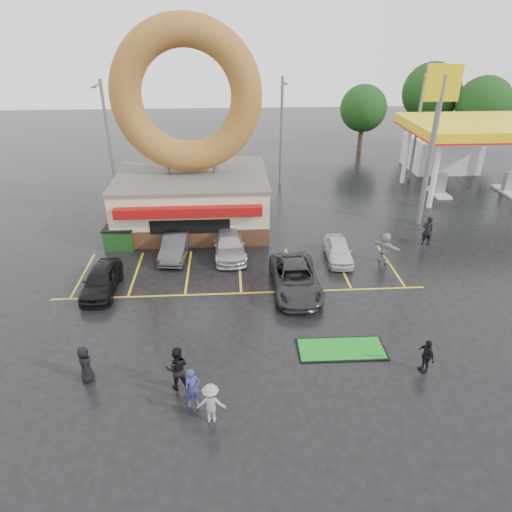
{
  "coord_description": "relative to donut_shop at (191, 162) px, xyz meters",
  "views": [
    {
      "loc": [
        -0.49,
        -17.31,
        13.11
      ],
      "look_at": [
        0.8,
        3.45,
        2.2
      ],
      "focal_mm": 32.0,
      "sensor_mm": 36.0,
      "label": 1
    }
  ],
  "objects": [
    {
      "name": "ground",
      "position": [
        3.0,
        -12.97,
        -4.46
      ],
      "size": [
        120.0,
        120.0,
        0.0
      ],
      "primitive_type": "plane",
      "color": "black",
      "rests_on": "ground"
    },
    {
      "name": "donut_shop",
      "position": [
        0.0,
        0.0,
        0.0
      ],
      "size": [
        10.2,
        8.7,
        13.5
      ],
      "color": "#472B19",
      "rests_on": "ground"
    },
    {
      "name": "gas_station",
      "position": [
        23.0,
        7.97,
        -0.77
      ],
      "size": [
        12.3,
        13.65,
        5.9
      ],
      "color": "silver",
      "rests_on": "ground"
    },
    {
      "name": "shell_sign",
      "position": [
        16.0,
        -0.97,
        2.91
      ],
      "size": [
        2.2,
        0.36,
        10.6
      ],
      "color": "slate",
      "rests_on": "ground"
    },
    {
      "name": "streetlight_left",
      "position": [
        -7.0,
        6.95,
        0.32
      ],
      "size": [
        0.4,
        2.21,
        9.0
      ],
      "color": "slate",
      "rests_on": "ground"
    },
    {
      "name": "streetlight_mid",
      "position": [
        7.0,
        7.95,
        0.32
      ],
      "size": [
        0.4,
        2.21,
        9.0
      ],
      "color": "slate",
      "rests_on": "ground"
    },
    {
      "name": "streetlight_right",
      "position": [
        19.0,
        8.95,
        0.32
      ],
      "size": [
        0.4,
        2.21,
        9.0
      ],
      "color": "slate",
      "rests_on": "ground"
    },
    {
      "name": "tree_far_a",
      "position": [
        29.0,
        17.03,
        0.72
      ],
      "size": [
        5.6,
        5.6,
        8.0
      ],
      "color": "#332114",
      "rests_on": "ground"
    },
    {
      "name": "tree_far_c",
      "position": [
        25.0,
        21.03,
        1.37
      ],
      "size": [
        6.3,
        6.3,
        9.0
      ],
      "color": "#332114",
      "rests_on": "ground"
    },
    {
      "name": "tree_far_d",
      "position": [
        17.0,
        19.03,
        0.07
      ],
      "size": [
        4.9,
        4.9,
        7.0
      ],
      "color": "#332114",
      "rests_on": "ground"
    },
    {
      "name": "car_black",
      "position": [
        -4.43,
        -8.89,
        -3.77
      ],
      "size": [
        1.73,
        4.1,
        1.39
      ],
      "primitive_type": "imported",
      "rotation": [
        0.0,
        0.0,
        -0.02
      ],
      "color": "black",
      "rests_on": "ground"
    },
    {
      "name": "car_dgrey",
      "position": [
        -0.87,
        -4.97,
        -3.79
      ],
      "size": [
        1.79,
        4.22,
        1.35
      ],
      "primitive_type": "imported",
      "rotation": [
        0.0,
        0.0,
        -0.09
      ],
      "color": "#2E2E30",
      "rests_on": "ground"
    },
    {
      "name": "car_silver",
      "position": [
        2.42,
        -4.97,
        -3.79
      ],
      "size": [
        2.18,
        4.75,
        1.34
      ],
      "primitive_type": "imported",
      "rotation": [
        0.0,
        0.0,
        0.07
      ],
      "color": "#9F9FA3",
      "rests_on": "ground"
    },
    {
      "name": "car_grey",
      "position": [
        5.91,
        -9.47,
        -3.73
      ],
      "size": [
        2.46,
        5.29,
        1.47
      ],
      "primitive_type": "imported",
      "rotation": [
        0.0,
        0.0,
        0.0
      ],
      "color": "#29292B",
      "rests_on": "ground"
    },
    {
      "name": "car_white",
      "position": [
        9.0,
        -6.07,
        -3.84
      ],
      "size": [
        1.71,
        3.77,
        1.25
      ],
      "primitive_type": "imported",
      "rotation": [
        0.0,
        0.0,
        -0.06
      ],
      "color": "silver",
      "rests_on": "ground"
    },
    {
      "name": "person_blue",
      "position": [
        0.93,
        -17.35,
        -3.65
      ],
      "size": [
        0.67,
        0.52,
        1.63
      ],
      "primitive_type": "imported",
      "rotation": [
        0.0,
        0.0,
        0.24
      ],
      "color": "navy",
      "rests_on": "ground"
    },
    {
      "name": "person_blackjkt",
      "position": [
        0.29,
        -16.4,
        -3.5
      ],
      "size": [
        0.97,
        0.77,
        1.93
      ],
      "primitive_type": "imported",
      "rotation": [
        0.0,
        0.0,
        3.19
      ],
      "color": "black",
      "rests_on": "ground"
    },
    {
      "name": "person_hoodie",
      "position": [
        1.64,
        -18.17,
        -3.64
      ],
      "size": [
        1.1,
        0.68,
        1.65
      ],
      "primitive_type": "imported",
      "rotation": [
        0.0,
        0.0,
        3.08
      ],
      "color": "gray",
      "rests_on": "ground"
    },
    {
      "name": "person_bystander",
      "position": [
        -3.44,
        -15.76,
        -3.65
      ],
      "size": [
        0.75,
        0.92,
        1.63
      ],
      "primitive_type": "imported",
      "rotation": [
        0.0,
        0.0,
        1.9
      ],
      "color": "black",
      "rests_on": "ground"
    },
    {
      "name": "person_cameraman",
      "position": [
        10.41,
        -16.06,
        -3.69
      ],
      "size": [
        0.6,
        0.97,
        1.55
      ],
      "primitive_type": "imported",
      "rotation": [
        0.0,
        0.0,
        -1.31
      ],
      "color": "black",
      "rests_on": "ground"
    },
    {
      "name": "person_walker_near",
      "position": [
        11.71,
        -6.52,
        -3.53
      ],
      "size": [
        1.55,
        1.68,
        1.88
      ],
      "primitive_type": "imported",
      "rotation": [
        0.0,
        0.0,
        2.28
      ],
      "color": "gray",
      "rests_on": "ground"
    },
    {
      "name": "person_walker_far",
      "position": [
        15.14,
        -4.36,
        -3.48
      ],
      "size": [
        0.72,
        0.48,
        1.96
      ],
      "primitive_type": "imported",
      "rotation": [
        0.0,
        0.0,
        3.13
      ],
      "color": "black",
      "rests_on": "ground"
    },
    {
      "name": "dumpster",
      "position": [
        -4.5,
        -3.64,
        -3.81
      ],
      "size": [
        1.91,
        1.38,
        1.3
      ],
      "primitive_type": "cube",
      "rotation": [
        0.0,
        0.0,
        -0.1
      ],
      "color": "#1C471B",
      "rests_on": "ground"
    },
    {
      "name": "putting_green",
      "position": [
        7.28,
        -14.52,
        -4.43
      ],
      "size": [
        3.94,
        1.74,
        0.5
      ],
      "color": "black",
      "rests_on": "ground"
    }
  ]
}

